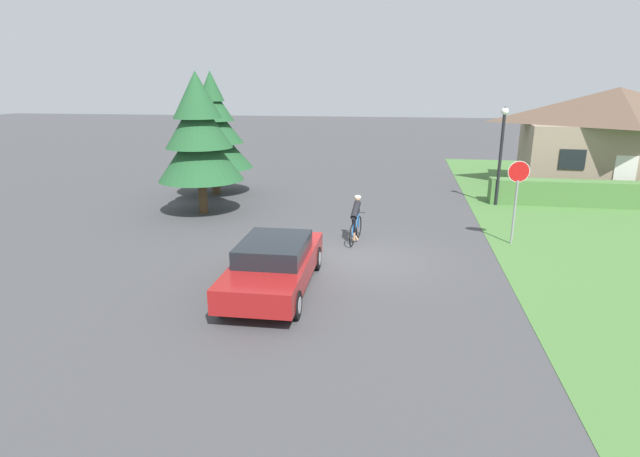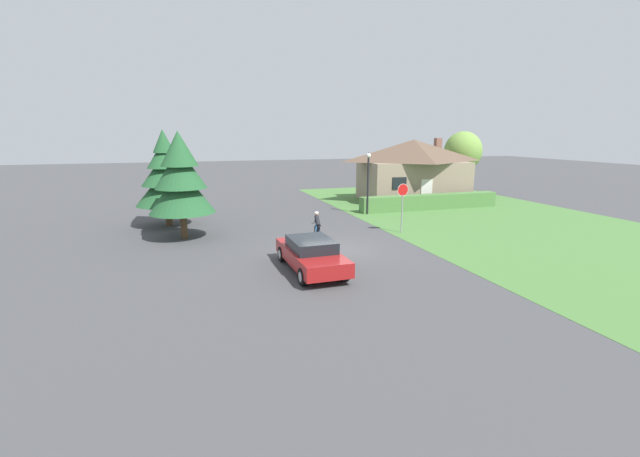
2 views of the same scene
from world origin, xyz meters
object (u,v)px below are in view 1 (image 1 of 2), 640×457
at_px(cottage_house, 613,137).
at_px(conifer_tall_near, 199,135).
at_px(stop_sign, 517,187).
at_px(conifer_tall_far, 213,131).
at_px(cyclist, 356,220).
at_px(sedan_left_lane, 274,264).
at_px(street_lamp, 502,144).

height_order(cottage_house, conifer_tall_near, conifer_tall_near).
relative_size(stop_sign, conifer_tall_far, 0.48).
height_order(cyclist, stop_sign, stop_sign).
bearing_deg(stop_sign, sedan_left_lane, 31.87).
xyz_separation_m(street_lamp, conifer_tall_far, (-12.77, 0.21, 0.34)).
height_order(cottage_house, sedan_left_lane, cottage_house).
distance_m(sedan_left_lane, conifer_tall_near, 8.97).
distance_m(cyclist, stop_sign, 5.22).
xyz_separation_m(street_lamp, conifer_tall_near, (-11.92, -3.44, 0.53)).
bearing_deg(cyclist, street_lamp, -34.64).
bearing_deg(cyclist, cottage_house, -39.76).
bearing_deg(sedan_left_lane, stop_sign, -54.84).
xyz_separation_m(cyclist, conifer_tall_far, (-7.29, 6.44, 2.22)).
bearing_deg(conifer_tall_near, stop_sign, -10.90).
height_order(stop_sign, street_lamp, street_lamp).
xyz_separation_m(stop_sign, conifer_tall_far, (-12.34, 5.87, 1.04)).
xyz_separation_m(cottage_house, street_lamp, (-6.02, -4.69, 0.06)).
distance_m(street_lamp, conifer_tall_near, 12.42).
distance_m(street_lamp, conifer_tall_far, 12.78).
height_order(sedan_left_lane, conifer_tall_far, conifer_tall_far).
height_order(sedan_left_lane, cyclist, cyclist).
distance_m(stop_sign, conifer_tall_near, 11.76).
bearing_deg(sedan_left_lane, cyclist, -21.69).
height_order(street_lamp, conifer_tall_near, conifer_tall_near).
bearing_deg(conifer_tall_far, conifer_tall_near, -76.92).
distance_m(stop_sign, conifer_tall_far, 13.70).
distance_m(cyclist, street_lamp, 8.51).
bearing_deg(sedan_left_lane, conifer_tall_far, 26.29).
bearing_deg(street_lamp, sedan_left_lane, -123.83).
xyz_separation_m(sedan_left_lane, conifer_tall_near, (-4.82, 7.15, 2.47)).
bearing_deg(cottage_house, conifer_tall_near, -150.09).
bearing_deg(conifer_tall_near, cottage_house, 24.40).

